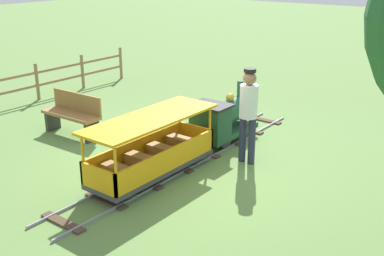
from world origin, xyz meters
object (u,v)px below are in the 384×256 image
(passenger_car, at_px, (152,153))
(park_bench, at_px, (73,114))
(locomotive, at_px, (222,118))
(conductor_person, at_px, (248,108))

(passenger_car, bearing_deg, park_bench, 168.32)
(locomotive, height_order, conductor_person, conductor_person)
(locomotive, distance_m, park_bench, 2.92)
(conductor_person, bearing_deg, locomotive, 149.58)
(park_bench, bearing_deg, conductor_person, 14.93)
(passenger_car, relative_size, conductor_person, 1.45)
(park_bench, bearing_deg, passenger_car, -11.68)
(conductor_person, relative_size, park_bench, 1.23)
(passenger_car, bearing_deg, locomotive, 90.00)
(locomotive, bearing_deg, passenger_car, -90.00)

